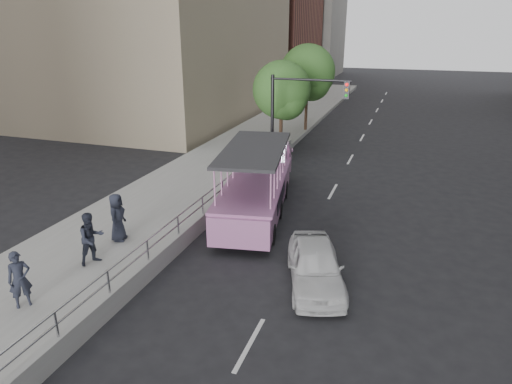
{
  "coord_description": "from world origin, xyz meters",
  "views": [
    {
      "loc": [
        4.27,
        -10.97,
        7.63
      ],
      "look_at": [
        -0.63,
        3.23,
        2.12
      ],
      "focal_mm": 32.0,
      "sensor_mm": 36.0,
      "label": 1
    }
  ],
  "objects": [
    {
      "name": "ground",
      "position": [
        0.0,
        0.0,
        0.0
      ],
      "size": [
        160.0,
        160.0,
        0.0
      ],
      "primitive_type": "plane",
      "color": "black"
    },
    {
      "name": "sidewalk",
      "position": [
        -5.75,
        10.0,
        0.15
      ],
      "size": [
        5.5,
        80.0,
        0.3
      ],
      "primitive_type": "cube",
      "color": "#9B9B95",
      "rests_on": "ground"
    },
    {
      "name": "kerb_wall",
      "position": [
        -3.12,
        2.0,
        0.48
      ],
      "size": [
        0.24,
        30.0,
        0.36
      ],
      "primitive_type": "cube",
      "color": "#9B9C97",
      "rests_on": "sidewalk"
    },
    {
      "name": "guardrail",
      "position": [
        -3.12,
        2.0,
        1.14
      ],
      "size": [
        0.07,
        22.0,
        0.71
      ],
      "color": "#AEAEB3",
      "rests_on": "kerb_wall"
    },
    {
      "name": "duck_boat",
      "position": [
        -1.75,
        6.86,
        1.14
      ],
      "size": [
        3.77,
        9.45,
        3.06
      ],
      "color": "black",
      "rests_on": "ground"
    },
    {
      "name": "car",
      "position": [
        1.96,
        1.35,
        0.67
      ],
      "size": [
        2.75,
        4.26,
        1.35
      ],
      "primitive_type": "imported",
      "rotation": [
        0.0,
        0.0,
        0.32
      ],
      "color": "silver",
      "rests_on": "ground"
    },
    {
      "name": "pedestrian_near",
      "position": [
        -5.36,
        -2.84,
        1.12
      ],
      "size": [
        0.67,
        0.72,
        1.65
      ],
      "primitive_type": "imported",
      "rotation": [
        0.0,
        0.0,
        0.94
      ],
      "color": "#212430",
      "rests_on": "sidewalk"
    },
    {
      "name": "pedestrian_mid",
      "position": [
        -5.08,
        -0.17,
        1.18
      ],
      "size": [
        0.97,
        1.06,
        1.76
      ],
      "primitive_type": "imported",
      "rotation": [
        0.0,
        0.0,
        1.12
      ],
      "color": "#212430",
      "rests_on": "sidewalk"
    },
    {
      "name": "pedestrian_far",
      "position": [
        -5.31,
        1.56,
        1.18
      ],
      "size": [
        0.75,
        0.97,
        1.76
      ],
      "primitive_type": "imported",
      "rotation": [
        0.0,
        0.0,
        1.81
      ],
      "color": "#212430",
      "rests_on": "sidewalk"
    },
    {
      "name": "parking_sign",
      "position": [
        -3.0,
        8.55,
        1.8
      ],
      "size": [
        0.24,
        0.62,
        2.89
      ],
      "color": "black",
      "rests_on": "ground"
    },
    {
      "name": "traffic_signal",
      "position": [
        -1.7,
        12.5,
        3.5
      ],
      "size": [
        4.2,
        0.32,
        5.2
      ],
      "color": "black",
      "rests_on": "ground"
    },
    {
      "name": "street_tree_near",
      "position": [
        -3.3,
        15.93,
        3.82
      ],
      "size": [
        3.52,
        3.52,
        5.72
      ],
      "color": "#372619",
      "rests_on": "ground"
    },
    {
      "name": "street_tree_far",
      "position": [
        -3.1,
        21.93,
        4.31
      ],
      "size": [
        3.97,
        3.97,
        6.45
      ],
      "color": "#372619",
      "rests_on": "ground"
    },
    {
      "name": "midrise_stone_b",
      "position": [
        -16.0,
        64.0,
        10.0
      ],
      "size": [
        16.0,
        14.0,
        20.0
      ],
      "primitive_type": "cube",
      "color": "slate",
      "rests_on": "ground"
    }
  ]
}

